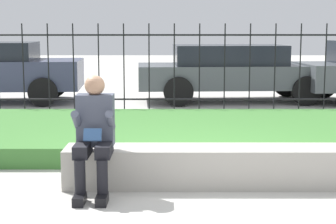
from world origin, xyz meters
name	(u,v)px	position (x,y,z in m)	size (l,w,h in m)	color
ground_plane	(202,185)	(0.00, 0.00, 0.00)	(60.00, 60.00, 0.00)	#B2AFA8
stone_bench	(206,169)	(0.05, 0.00, 0.19)	(3.06, 0.51, 0.43)	#ADA89E
person_seated_reader	(95,131)	(-1.12, -0.28, 0.66)	(0.42, 0.73, 1.23)	black
grass_berm	(192,133)	(0.00, 2.40, 0.13)	(9.66, 3.41, 0.26)	#3D7533
iron_fence	(188,69)	(0.00, 4.71, 0.94)	(7.66, 0.03, 1.80)	black
car_parked_center	(235,71)	(1.20, 7.22, 0.72)	(4.69, 2.11, 1.32)	#4C5156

